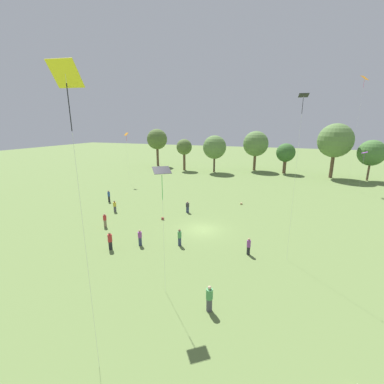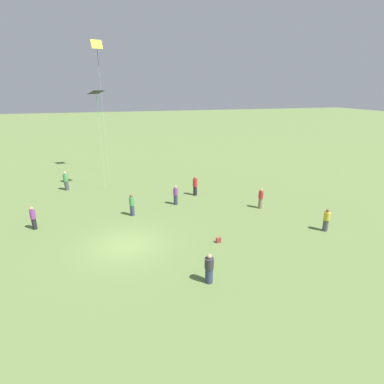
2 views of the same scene
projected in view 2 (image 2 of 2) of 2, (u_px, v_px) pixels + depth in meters
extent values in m
plane|color=olive|center=(125.00, 245.00, 19.04)|extent=(240.00, 240.00, 0.00)
cylinder|color=#333D5B|center=(176.00, 200.00, 25.64)|extent=(0.38, 0.38, 0.88)
cylinder|color=purple|center=(176.00, 192.00, 25.40)|extent=(0.45, 0.45, 0.58)
sphere|color=tan|center=(175.00, 187.00, 25.26)|extent=(0.24, 0.24, 0.24)
cylinder|color=#232328|center=(34.00, 224.00, 21.12)|extent=(0.34, 0.34, 0.80)
cylinder|color=purple|center=(33.00, 214.00, 20.88)|extent=(0.41, 0.41, 0.65)
sphere|color=tan|center=(31.00, 209.00, 20.74)|extent=(0.24, 0.24, 0.24)
cylinder|color=#333D5B|center=(132.00, 210.00, 23.39)|extent=(0.47, 0.47, 0.85)
cylinder|color=#4C9956|center=(132.00, 201.00, 23.14)|extent=(0.55, 0.55, 0.69)
sphere|color=brown|center=(131.00, 196.00, 22.99)|extent=(0.24, 0.24, 0.24)
cylinder|color=#333D5B|center=(209.00, 275.00, 15.28)|extent=(0.50, 0.50, 0.84)
cylinder|color=#333338|center=(209.00, 263.00, 15.05)|extent=(0.59, 0.59, 0.56)
sphere|color=tan|center=(209.00, 256.00, 14.92)|extent=(0.24, 0.24, 0.24)
cylinder|color=#232328|center=(195.00, 191.00, 27.88)|extent=(0.50, 0.50, 0.85)
cylinder|color=#B72D2D|center=(195.00, 183.00, 27.62)|extent=(0.59, 0.59, 0.74)
sphere|color=#A87A56|center=(195.00, 178.00, 27.46)|extent=(0.24, 0.24, 0.24)
cylinder|color=#847056|center=(260.00, 203.00, 24.83)|extent=(0.45, 0.45, 0.89)
cylinder|color=#B72D2D|center=(261.00, 195.00, 24.59)|extent=(0.52, 0.52, 0.58)
sphere|color=tan|center=(261.00, 190.00, 24.46)|extent=(0.24, 0.24, 0.24)
cylinder|color=#4C4C51|center=(67.00, 186.00, 29.29)|extent=(0.47, 0.47, 0.91)
cylinder|color=#4C9956|center=(65.00, 178.00, 29.02)|extent=(0.55, 0.55, 0.72)
sphere|color=beige|center=(65.00, 173.00, 28.86)|extent=(0.24, 0.24, 0.24)
cylinder|color=#4C4C51|center=(325.00, 225.00, 20.87)|extent=(0.49, 0.49, 0.83)
cylinder|color=gold|center=(327.00, 216.00, 20.64)|extent=(0.58, 0.58, 0.58)
sphere|color=brown|center=(328.00, 211.00, 20.51)|extent=(0.24, 0.24, 0.24)
cube|color=yellow|center=(97.00, 44.00, 31.36)|extent=(1.21, 0.85, 0.92)
cylinder|color=black|center=(98.00, 57.00, 31.75)|extent=(0.04, 0.04, 1.76)
cylinder|color=silver|center=(103.00, 112.00, 33.62)|extent=(0.01, 0.01, 13.86)
cube|color=black|center=(96.00, 92.00, 26.66)|extent=(1.56, 1.55, 0.33)
cylinder|color=green|center=(97.00, 106.00, 27.04)|extent=(0.04, 0.04, 1.68)
cylinder|color=silver|center=(101.00, 143.00, 28.15)|extent=(0.01, 0.01, 9.14)
cube|color=#933833|center=(219.00, 240.00, 19.35)|extent=(0.33, 0.20, 0.32)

